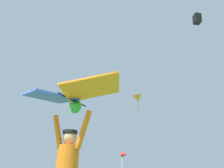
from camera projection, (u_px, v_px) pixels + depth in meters
held_stunt_kite at (70, 96)px, 3.42m from camera, size 2.08×1.11×0.43m
distant_kite_black_low_right at (197, 19)px, 22.21m from camera, size 1.13×1.05×1.27m
distant_kite_orange_mid_right at (138, 98)px, 25.97m from camera, size 1.51×1.64×2.84m
marker_flag at (124, 157)px, 9.22m from camera, size 0.30×0.24×1.91m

